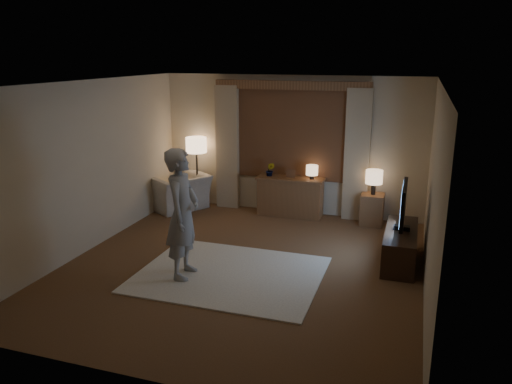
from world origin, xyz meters
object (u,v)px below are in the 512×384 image
at_px(tv_stand, 400,246).
at_px(person, 183,214).
at_px(armchair, 179,192).
at_px(side_table, 372,209).
at_px(sideboard, 290,198).

height_order(tv_stand, person, person).
relative_size(armchair, tv_stand, 0.75).
bearing_deg(person, side_table, -42.51).
xyz_separation_m(sideboard, armchair, (-2.19, -0.28, -0.01)).
xyz_separation_m(sideboard, person, (-0.71, -3.07, 0.56)).
xyz_separation_m(armchair, tv_stand, (4.28, -1.35, -0.09)).
relative_size(sideboard, tv_stand, 0.86).
height_order(armchair, tv_stand, armchair).
xyz_separation_m(armchair, side_table, (3.72, 0.23, -0.06)).
distance_m(sideboard, tv_stand, 2.65).
bearing_deg(sideboard, person, -103.04).
xyz_separation_m(tv_stand, person, (-2.79, -1.44, 0.66)).
distance_m(armchair, tv_stand, 4.48).
bearing_deg(armchair, tv_stand, 103.13).
bearing_deg(tv_stand, sideboard, 141.89).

